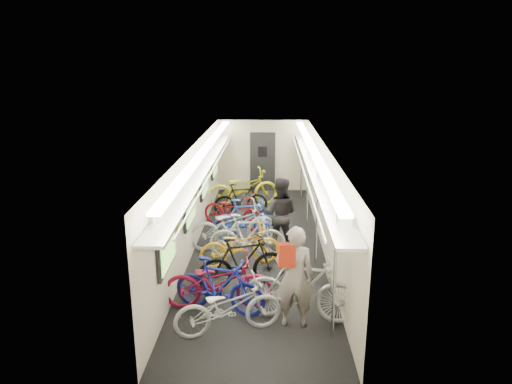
# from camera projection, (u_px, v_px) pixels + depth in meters

# --- Properties ---
(train_car_shell) EXTENTS (10.00, 10.00, 10.00)m
(train_car_shell) POSITION_uv_depth(u_px,v_px,m) (245.00, 171.00, 11.16)
(train_car_shell) COLOR black
(train_car_shell) RESTS_ON ground
(bicycle_0) EXTENTS (1.85, 1.11, 0.92)m
(bicycle_0) POSITION_uv_depth(u_px,v_px,m) (228.00, 307.00, 7.21)
(bicycle_0) COLOR silver
(bicycle_0) RESTS_ON ground
(bicycle_1) EXTENTS (1.73, 0.95, 1.00)m
(bicycle_1) POSITION_uv_depth(u_px,v_px,m) (219.00, 286.00, 7.81)
(bicycle_1) COLOR navy
(bicycle_1) RESTS_ON ground
(bicycle_2) EXTENTS (1.95, 0.79, 1.00)m
(bicycle_2) POSITION_uv_depth(u_px,v_px,m) (218.00, 282.00, 7.95)
(bicycle_2) COLOR maroon
(bicycle_2) RESTS_ON ground
(bicycle_3) EXTENTS (1.80, 1.02, 1.04)m
(bicycle_3) POSITION_uv_depth(u_px,v_px,m) (243.00, 262.00, 8.69)
(bicycle_3) COLOR black
(bicycle_3) RESTS_ON ground
(bicycle_4) EXTENTS (1.84, 1.07, 0.91)m
(bicycle_4) POSITION_uv_depth(u_px,v_px,m) (240.00, 246.00, 9.67)
(bicycle_4) COLOR #EBA316
(bicycle_4) RESTS_ON ground
(bicycle_5) EXTENTS (1.71, 0.58, 1.01)m
(bicycle_5) POSITION_uv_depth(u_px,v_px,m) (247.00, 236.00, 10.09)
(bicycle_5) COLOR silver
(bicycle_5) RESTS_ON ground
(bicycle_6) EXTENTS (2.20, 1.35, 1.09)m
(bicycle_6) POSITION_uv_depth(u_px,v_px,m) (233.00, 225.00, 10.63)
(bicycle_6) COLOR #A2A3A7
(bicycle_6) RESTS_ON ground
(bicycle_7) EXTENTS (1.78, 0.86, 1.03)m
(bicycle_7) POSITION_uv_depth(u_px,v_px,m) (246.00, 219.00, 11.18)
(bicycle_7) COLOR #1D43AF
(bicycle_7) RESTS_ON ground
(bicycle_8) EXTENTS (1.86, 1.29, 0.93)m
(bicycle_8) POSITION_uv_depth(u_px,v_px,m) (233.00, 211.00, 11.96)
(bicycle_8) COLOR maroon
(bicycle_8) RESTS_ON ground
(bicycle_9) EXTENTS (1.61, 0.77, 0.93)m
(bicycle_9) POSITION_uv_depth(u_px,v_px,m) (241.00, 199.00, 12.97)
(bicycle_9) COLOR black
(bicycle_9) RESTS_ON ground
(bicycle_10) EXTENTS (2.30, 1.37, 1.14)m
(bicycle_10) POSITION_uv_depth(u_px,v_px,m) (243.00, 188.00, 13.76)
(bicycle_10) COLOR yellow
(bicycle_10) RESTS_ON ground
(bicycle_11) EXTENTS (2.01, 0.84, 1.17)m
(bicycle_11) POSITION_uv_depth(u_px,v_px,m) (302.00, 289.00, 7.53)
(bicycle_11) COLOR #BCBCBE
(bicycle_11) RESTS_ON ground
(passenger_near) EXTENTS (0.66, 0.46, 1.72)m
(passenger_near) POSITION_uv_depth(u_px,v_px,m) (295.00, 277.00, 7.34)
(passenger_near) COLOR gray
(passenger_near) RESTS_ON ground
(passenger_mid) EXTENTS (0.94, 0.80, 1.71)m
(passenger_mid) POSITION_uv_depth(u_px,v_px,m) (280.00, 214.00, 10.46)
(passenger_mid) COLOR black
(passenger_mid) RESTS_ON ground
(backpack) EXTENTS (0.28, 0.17, 0.38)m
(backpack) POSITION_uv_depth(u_px,v_px,m) (287.00, 255.00, 7.14)
(backpack) COLOR #B22411
(backpack) RESTS_ON passenger_near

